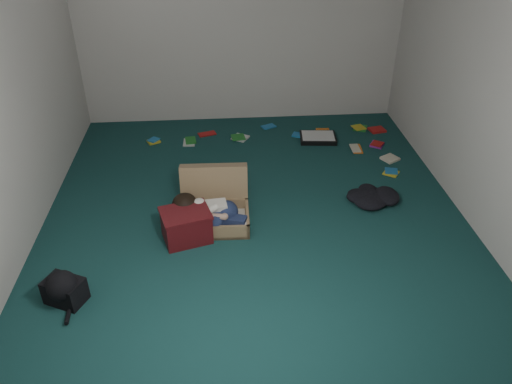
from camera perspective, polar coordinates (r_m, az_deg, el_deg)
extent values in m
plane|color=#163F3E|center=(4.83, -0.14, -2.53)|extent=(4.50, 4.50, 0.00)
plane|color=silver|center=(6.36, -1.81, 19.21)|extent=(4.50, 0.00, 4.50)
plane|color=silver|center=(2.27, 4.26, -8.49)|extent=(4.50, 0.00, 4.50)
plane|color=silver|center=(4.53, -26.70, 10.08)|extent=(0.00, 4.50, 4.50)
plane|color=silver|center=(4.79, 24.98, 11.62)|extent=(0.00, 4.50, 4.50)
cube|color=#927550|center=(4.65, -4.78, -3.09)|extent=(0.65, 0.48, 0.15)
cube|color=beige|center=(4.68, -4.76, -3.45)|extent=(0.60, 0.42, 0.02)
cube|color=#927550|center=(4.81, -4.80, 0.50)|extent=(0.65, 0.22, 0.47)
cube|color=white|center=(4.59, -5.06, -2.38)|extent=(0.29, 0.19, 0.20)
sphere|color=tan|center=(4.55, -7.70, -2.08)|extent=(0.17, 0.17, 0.17)
ellipsoid|color=black|center=(4.58, -8.15, -1.40)|extent=(0.23, 0.24, 0.20)
ellipsoid|color=#1F2A4D|center=(4.59, -3.35, -2.27)|extent=(0.21, 0.24, 0.20)
cube|color=#1F2A4D|center=(4.52, -4.27, -3.12)|extent=(0.26, 0.19, 0.13)
cube|color=#1F2A4D|center=(4.52, -2.52, -3.38)|extent=(0.24, 0.18, 0.10)
sphere|color=white|center=(4.56, -1.42, -3.33)|extent=(0.10, 0.10, 0.10)
sphere|color=white|center=(4.51, -1.40, -3.91)|extent=(0.09, 0.09, 0.09)
cylinder|color=tan|center=(4.47, -4.54, -2.81)|extent=(0.17, 0.06, 0.06)
cube|color=#521014|center=(4.48, -7.96, -3.93)|extent=(0.47, 0.41, 0.27)
cube|color=#521014|center=(4.40, -8.10, -2.40)|extent=(0.50, 0.44, 0.02)
cube|color=black|center=(6.23, 7.09, 6.17)|extent=(0.46, 0.37, 0.05)
cube|color=white|center=(6.22, 7.11, 6.42)|extent=(0.42, 0.32, 0.01)
cube|color=gold|center=(6.26, -11.61, 5.66)|extent=(0.18, 0.13, 0.02)
cube|color=#B21917|center=(6.36, -5.61, 6.65)|extent=(0.22, 0.21, 0.02)
cube|color=silver|center=(6.23, -1.81, 6.22)|extent=(0.18, 0.21, 0.02)
cube|color=#1F6EAC|center=(6.31, 5.05, 6.47)|extent=(0.19, 0.21, 0.02)
cube|color=orange|center=(6.42, 7.66, 6.78)|extent=(0.22, 0.21, 0.02)
cube|color=#217B28|center=(6.61, 11.81, 7.15)|extent=(0.19, 0.15, 0.02)
cube|color=purple|center=(6.23, 13.65, 5.25)|extent=(0.22, 0.22, 0.02)
cube|color=beige|center=(5.95, 15.06, 3.68)|extent=(0.17, 0.20, 0.02)
cube|color=gold|center=(5.67, 15.18, 2.15)|extent=(0.20, 0.22, 0.02)
cube|color=#B21917|center=(6.60, 13.66, 6.88)|extent=(0.22, 0.20, 0.02)
cube|color=silver|center=(6.17, -7.64, 5.66)|extent=(0.20, 0.16, 0.02)
cube|color=#1F6EAC|center=(6.52, 1.45, 7.51)|extent=(0.22, 0.22, 0.02)
cube|color=orange|center=(6.09, 11.45, 4.88)|extent=(0.15, 0.19, 0.02)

